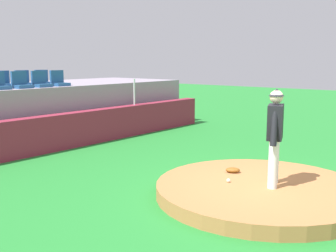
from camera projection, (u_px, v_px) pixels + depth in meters
ground_plane at (260, 197)px, 7.82m from camera, size 60.00×60.00×0.00m
pitchers_mound at (260, 191)px, 7.80m from camera, size 4.02×4.02×0.25m
pitcher at (275, 130)px, 7.54m from camera, size 0.82×0.43×1.84m
baseball at (228, 180)px, 7.90m from camera, size 0.07×0.07×0.07m
fielding_glove at (233, 170)px, 8.58m from camera, size 0.32×0.36×0.11m
brick_barrier at (54, 133)px, 11.78m from camera, size 13.58×0.40×1.05m
fence_post_right at (134, 92)px, 14.22m from camera, size 0.06×0.06×0.92m
bleacher_platform at (7, 113)px, 13.30m from camera, size 13.40×3.98×1.79m
stadium_chair_1 at (21, 83)px, 11.98m from camera, size 0.48×0.44×0.50m
stadium_chair_2 at (41, 82)px, 12.49m from camera, size 0.48×0.44×0.50m
stadium_chair_3 at (59, 81)px, 13.05m from camera, size 0.48×0.44×0.50m
stadium_chair_5 at (4, 82)px, 12.50m from camera, size 0.48×0.44×0.50m
stadium_chair_6 at (24, 81)px, 13.03m from camera, size 0.48×0.44×0.50m
stadium_chair_7 at (43, 80)px, 13.60m from camera, size 0.48×0.44×0.50m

